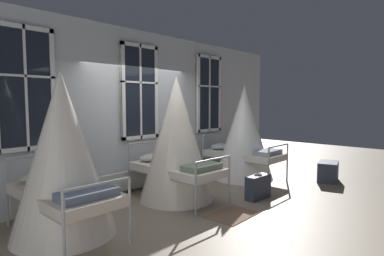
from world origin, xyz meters
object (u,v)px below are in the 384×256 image
Objects in this scene: travel_trunk at (328,171)px; suitcase_dark at (258,187)px; cot_second at (176,140)px; cot_third at (244,134)px; cot_first at (63,156)px.

suitcase_dark is at bearing 168.15° from travel_trunk.
cot_second is 3.55× the size of travel_trunk.
cot_second is 3.97× the size of suitcase_dark.
cot_third is 3.41× the size of travel_trunk.
cot_second reaches higher than suitcase_dark.
cot_third is at bearing 124.82° from travel_trunk.
cot_first is at bearing 92.23° from cot_second.
cot_first is at bearing 89.92° from cot_third.
cot_third is 1.80m from suitcase_dark.
cot_third is at bearing 46.69° from suitcase_dark.
cot_first is at bearing 164.80° from suitcase_dark.
cot_second reaches higher than cot_third.
suitcase_dark is 2.30m from travel_trunk.
cot_third reaches higher than suitcase_dark.
travel_trunk is (3.28, -1.58, -0.88)m from cot_second.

